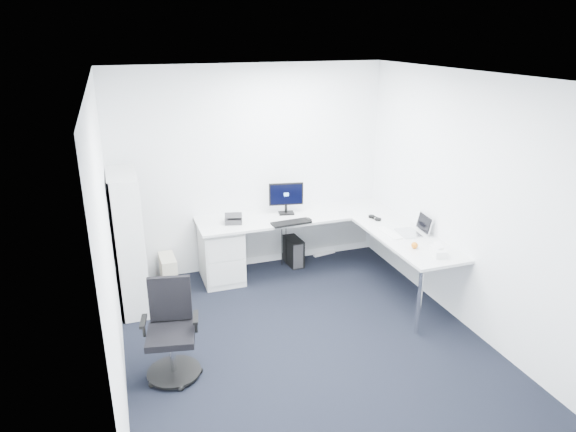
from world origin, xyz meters
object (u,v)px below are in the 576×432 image
object	(u,v)px
bookshelf	(129,242)
monitor	(286,198)
l_desk	(309,252)
laptop	(409,225)
task_chair	(171,333)

from	to	relation	value
bookshelf	monitor	distance (m)	2.06
l_desk	laptop	distance (m)	1.33
task_chair	monitor	size ratio (longest dim) A/B	2.07
bookshelf	task_chair	world-z (taller)	bookshelf
task_chair	monitor	xyz separation A→B (m)	(1.76, 1.88, 0.54)
task_chair	laptop	world-z (taller)	laptop
task_chair	laptop	distance (m)	3.03
monitor	laptop	xyz separation A→B (m)	(1.15, -1.14, -0.10)
l_desk	bookshelf	bearing A→B (deg)	178.68
bookshelf	l_desk	bearing A→B (deg)	-1.32
bookshelf	laptop	size ratio (longest dim) A/B	4.93
bookshelf	task_chair	size ratio (longest dim) A/B	1.74
l_desk	task_chair	size ratio (longest dim) A/B	2.88
l_desk	bookshelf	distance (m)	2.22
bookshelf	task_chair	distance (m)	1.56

